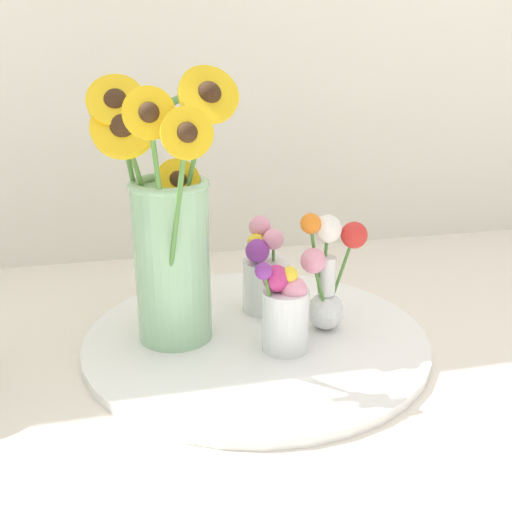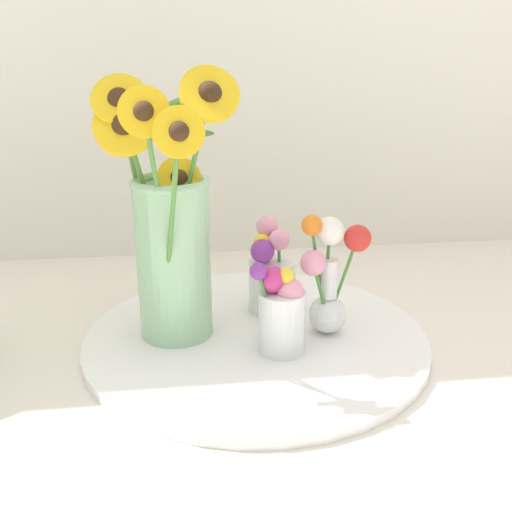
{
  "view_description": "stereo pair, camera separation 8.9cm",
  "coord_description": "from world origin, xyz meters",
  "views": [
    {
      "loc": [
        -0.16,
        -0.71,
        0.44
      ],
      "look_at": [
        0.03,
        0.11,
        0.14
      ],
      "focal_mm": 42.0,
      "sensor_mm": 36.0,
      "label": 1
    },
    {
      "loc": [
        -0.07,
        -0.72,
        0.44
      ],
      "look_at": [
        0.03,
        0.11,
        0.14
      ],
      "focal_mm": 42.0,
      "sensor_mm": 36.0,
      "label": 2
    }
  ],
  "objects": [
    {
      "name": "ground_plane",
      "position": [
        0.0,
        0.0,
        0.0
      ],
      "size": [
        6.0,
        6.0,
        0.0
      ],
      "primitive_type": "plane",
      "color": "silver"
    },
    {
      "name": "vase_small_center",
      "position": [
        0.06,
        0.05,
        0.08
      ],
      "size": [
        0.08,
        0.07,
        0.14
      ],
      "color": "white",
      "rests_on": "serving_tray"
    },
    {
      "name": "mason_jar_sunflowers",
      "position": [
        -0.09,
        0.13,
        0.18
      ],
      "size": [
        0.22,
        0.24,
        0.41
      ],
      "color": "#99CC9E",
      "rests_on": "serving_tray"
    },
    {
      "name": "serving_tray",
      "position": [
        0.03,
        0.11,
        0.01
      ],
      "size": [
        0.53,
        0.53,
        0.02
      ],
      "color": "white",
      "rests_on": "ground_plane"
    },
    {
      "name": "vase_small_back",
      "position": [
        0.07,
        0.2,
        0.08
      ],
      "size": [
        0.08,
        0.08,
        0.16
      ],
      "color": "white",
      "rests_on": "serving_tray"
    },
    {
      "name": "vase_bulb_right",
      "position": [
        0.15,
        0.1,
        0.11
      ],
      "size": [
        0.11,
        0.07,
        0.19
      ],
      "color": "white",
      "rests_on": "serving_tray"
    }
  ]
}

